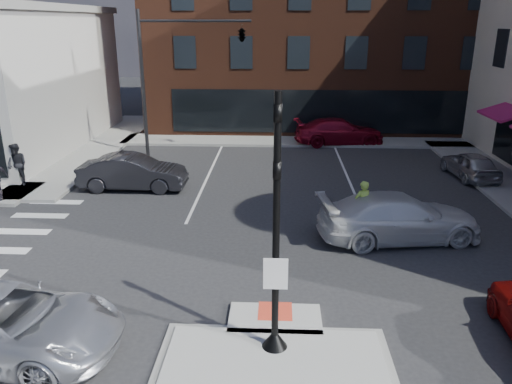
{
  "coord_description": "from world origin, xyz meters",
  "views": [
    {
      "loc": [
        0.02,
        -9.58,
        7.41
      ],
      "look_at": [
        -0.7,
        6.12,
        2.0
      ],
      "focal_mm": 35.0,
      "sensor_mm": 36.0,
      "label": 1
    }
  ],
  "objects_px": {
    "silver_suv": "(0,323)",
    "white_pickup": "(399,217)",
    "bg_car_dark": "(133,172)",
    "pedestrian_a": "(17,165)",
    "bg_car_red": "(339,132)",
    "cyclist": "(361,219)",
    "bg_car_silver": "(470,165)"
  },
  "relations": [
    {
      "from": "silver_suv",
      "to": "white_pickup",
      "type": "height_order",
      "value": "white_pickup"
    },
    {
      "from": "bg_car_dark",
      "to": "pedestrian_a",
      "type": "distance_m",
      "value": 5.35
    },
    {
      "from": "bg_car_red",
      "to": "pedestrian_a",
      "type": "height_order",
      "value": "pedestrian_a"
    },
    {
      "from": "bg_car_red",
      "to": "pedestrian_a",
      "type": "distance_m",
      "value": 18.46
    },
    {
      "from": "white_pickup",
      "to": "bg_car_red",
      "type": "height_order",
      "value": "white_pickup"
    },
    {
      "from": "cyclist",
      "to": "bg_car_dark",
      "type": "bearing_deg",
      "value": -48.78
    },
    {
      "from": "cyclist",
      "to": "white_pickup",
      "type": "bearing_deg",
      "value": 159.13
    },
    {
      "from": "bg_car_silver",
      "to": "pedestrian_a",
      "type": "xyz_separation_m",
      "value": [
        -21.5,
        -2.58,
        0.47
      ]
    },
    {
      "from": "bg_car_silver",
      "to": "pedestrian_a",
      "type": "relative_size",
      "value": 1.99
    },
    {
      "from": "silver_suv",
      "to": "bg_car_dark",
      "type": "xyz_separation_m",
      "value": [
        -0.3,
        12.05,
        0.01
      ]
    },
    {
      "from": "bg_car_dark",
      "to": "bg_car_silver",
      "type": "xyz_separation_m",
      "value": [
        16.16,
        2.46,
        -0.13
      ]
    },
    {
      "from": "white_pickup",
      "to": "bg_car_silver",
      "type": "relative_size",
      "value": 1.46
    },
    {
      "from": "white_pickup",
      "to": "bg_car_red",
      "type": "bearing_deg",
      "value": -7.7
    },
    {
      "from": "white_pickup",
      "to": "bg_car_silver",
      "type": "distance_m",
      "value": 9.18
    },
    {
      "from": "pedestrian_a",
      "to": "bg_car_silver",
      "type": "bearing_deg",
      "value": 24.46
    },
    {
      "from": "silver_suv",
      "to": "bg_car_silver",
      "type": "relative_size",
      "value": 1.45
    },
    {
      "from": "bg_car_silver",
      "to": "cyclist",
      "type": "bearing_deg",
      "value": 42.47
    },
    {
      "from": "silver_suv",
      "to": "pedestrian_a",
      "type": "bearing_deg",
      "value": 31.42
    },
    {
      "from": "white_pickup",
      "to": "bg_car_red",
      "type": "xyz_separation_m",
      "value": [
        -0.5,
        14.5,
        -0.02
      ]
    },
    {
      "from": "bg_car_red",
      "to": "cyclist",
      "type": "distance_m",
      "value": 14.52
    },
    {
      "from": "white_pickup",
      "to": "pedestrian_a",
      "type": "distance_m",
      "value": 17.08
    },
    {
      "from": "cyclist",
      "to": "bg_car_silver",
      "type": "bearing_deg",
      "value": -151.48
    },
    {
      "from": "bg_car_silver",
      "to": "pedestrian_a",
      "type": "distance_m",
      "value": 21.66
    },
    {
      "from": "bg_car_red",
      "to": "cyclist",
      "type": "height_order",
      "value": "cyclist"
    },
    {
      "from": "white_pickup",
      "to": "bg_car_dark",
      "type": "height_order",
      "value": "white_pickup"
    },
    {
      "from": "bg_car_silver",
      "to": "bg_car_red",
      "type": "bearing_deg",
      "value": -57.56
    },
    {
      "from": "bg_car_dark",
      "to": "cyclist",
      "type": "relative_size",
      "value": 2.26
    },
    {
      "from": "cyclist",
      "to": "pedestrian_a",
      "type": "xyz_separation_m",
      "value": [
        -15.0,
        5.0,
        0.41
      ]
    },
    {
      "from": "bg_car_silver",
      "to": "cyclist",
      "type": "distance_m",
      "value": 9.99
    },
    {
      "from": "bg_car_dark",
      "to": "cyclist",
      "type": "distance_m",
      "value": 10.93
    },
    {
      "from": "white_pickup",
      "to": "pedestrian_a",
      "type": "height_order",
      "value": "pedestrian_a"
    },
    {
      "from": "white_pickup",
      "to": "cyclist",
      "type": "xyz_separation_m",
      "value": [
        -1.33,
        0.0,
        -0.11
      ]
    }
  ]
}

